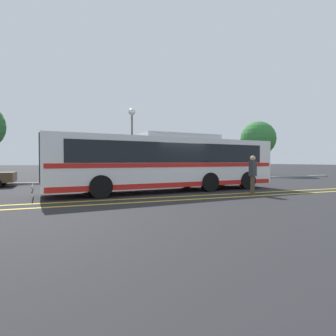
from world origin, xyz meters
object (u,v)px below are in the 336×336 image
at_px(transit_bus, 168,161).
at_px(tree_0, 258,139).
at_px(parked_car_1, 91,173).
at_px(street_lamp, 132,125).
at_px(pedestrian_0, 253,172).

distance_m(transit_bus, tree_0, 19.01).
relative_size(parked_car_1, street_lamp, 0.84).
xyz_separation_m(pedestrian_0, tree_0, (11.88, 14.16, 3.08)).
height_order(pedestrian_0, street_lamp, street_lamp).
bearing_deg(transit_bus, street_lamp, -3.89).
xyz_separation_m(transit_bus, pedestrian_0, (3.19, -2.86, -0.52)).
bearing_deg(parked_car_1, street_lamp, -59.62).
bearing_deg(pedestrian_0, tree_0, -157.62).
xyz_separation_m(parked_car_1, tree_0, (18.66, 5.79, 3.37)).
bearing_deg(transit_bus, parked_car_1, 27.47).
relative_size(pedestrian_0, street_lamp, 0.32).
height_order(pedestrian_0, tree_0, tree_0).
bearing_deg(tree_0, street_lamp, -166.92).
distance_m(pedestrian_0, street_lamp, 11.67).
height_order(transit_bus, tree_0, tree_0).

